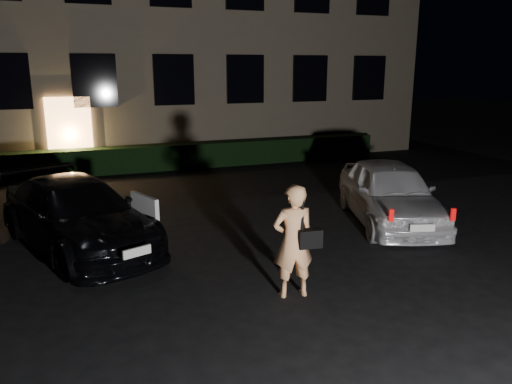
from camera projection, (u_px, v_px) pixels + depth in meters
name	position (u px, v px, depth m)	size (l,w,h in m)	color
ground	(321.00, 291.00, 7.89)	(80.00, 80.00, 0.00)	black
building	(150.00, 1.00, 20.02)	(20.00, 8.11, 12.00)	#6E5E4F
hedge	(179.00, 156.00, 17.31)	(15.00, 0.70, 0.85)	black
sedan	(77.00, 214.00, 9.68)	(3.37, 4.95, 1.33)	black
hatch	(390.00, 192.00, 11.22)	(2.86, 4.45, 1.41)	silver
man	(294.00, 241.00, 7.54)	(0.74, 0.49, 1.78)	#E7A168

